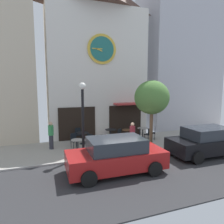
{
  "coord_description": "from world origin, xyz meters",
  "views": [
    {
      "loc": [
        -4.69,
        -9.92,
        3.85
      ],
      "look_at": [
        -0.29,
        2.12,
        2.14
      ],
      "focal_mm": 32.92,
      "sensor_mm": 36.0,
      "label": 1
    }
  ],
  "objects": [
    {
      "name": "ground_plane",
      "position": [
        0.0,
        -0.38,
        -0.02
      ],
      "size": [
        26.62,
        9.27,
        0.13
      ],
      "color": "#9E998E"
    },
    {
      "name": "clock_building",
      "position": [
        -0.29,
        5.55,
        6.19
      ],
      "size": [
        7.37,
        3.98,
        11.95
      ],
      "color": "silver",
      "rests_on": "ground_plane"
    },
    {
      "name": "neighbor_building_right",
      "position": [
        7.79,
        6.41,
        7.65
      ],
      "size": [
        6.85,
        4.34,
        15.3
      ],
      "color": "#B2B2BC",
      "rests_on": "ground_plane"
    },
    {
      "name": "street_lamp",
      "position": [
        -2.47,
        0.63,
        2.02
      ],
      "size": [
        0.36,
        0.36,
        3.97
      ],
      "color": "black",
      "rests_on": "ground_plane"
    },
    {
      "name": "street_tree",
      "position": [
        1.64,
        0.58,
        3.09
      ],
      "size": [
        2.09,
        1.88,
        4.11
      ],
      "color": "brown",
      "rests_on": "ground_plane"
    },
    {
      "name": "cafe_table_center_left",
      "position": [
        -2.65,
        1.52,
        0.51
      ],
      "size": [
        0.69,
        0.69,
        0.72
      ],
      "color": "black",
      "rests_on": "ground_plane"
    },
    {
      "name": "cafe_table_center",
      "position": [
        -2.0,
        3.01,
        0.56
      ],
      "size": [
        0.79,
        0.79,
        0.76
      ],
      "color": "black",
      "rests_on": "ground_plane"
    },
    {
      "name": "cafe_table_center_right",
      "position": [
        0.09,
        3.43,
        0.54
      ],
      "size": [
        0.8,
        0.8,
        0.72
      ],
      "color": "black",
      "rests_on": "ground_plane"
    },
    {
      "name": "cafe_table_near_curb",
      "position": [
        1.07,
        2.78,
        0.53
      ],
      "size": [
        0.7,
        0.7,
        0.76
      ],
      "color": "black",
      "rests_on": "ground_plane"
    },
    {
      "name": "cafe_table_rightmost",
      "position": [
        2.39,
        2.98,
        0.55
      ],
      "size": [
        0.78,
        0.78,
        0.74
      ],
      "color": "black",
      "rests_on": "ground_plane"
    },
    {
      "name": "cafe_chair_corner",
      "position": [
        1.69,
        2.29,
        0.53
      ],
      "size": [
        0.53,
        0.53,
        0.9
      ],
      "color": "black",
      "rests_on": "ground_plane"
    },
    {
      "name": "cafe_chair_facing_wall",
      "position": [
        -2.15,
        3.85,
        0.53
      ],
      "size": [
        0.43,
        0.43,
        0.9
      ],
      "color": "black",
      "rests_on": "ground_plane"
    },
    {
      "name": "cafe_chair_mid_row",
      "position": [
        -2.67,
        2.37,
        0.53
      ],
      "size": [
        0.5,
        0.5,
        0.9
      ],
      "color": "black",
      "rests_on": "ground_plane"
    },
    {
      "name": "cafe_chair_curbside",
      "position": [
        1.76,
        3.47,
        0.53
      ],
      "size": [
        0.55,
        0.55,
        0.9
      ],
      "color": "black",
      "rests_on": "ground_plane"
    },
    {
      "name": "cafe_chair_near_lamp",
      "position": [
        -1.87,
        1.87,
        0.53
      ],
      "size": [
        0.56,
        0.56,
        0.9
      ],
      "color": "black",
      "rests_on": "ground_plane"
    },
    {
      "name": "cafe_chair_by_entrance",
      "position": [
        2.43,
        2.13,
        0.53
      ],
      "size": [
        0.48,
        0.48,
        0.9
      ],
      "color": "black",
      "rests_on": "ground_plane"
    },
    {
      "name": "cafe_chair_outer",
      "position": [
        2.98,
        2.45,
        0.53
      ],
      "size": [
        0.55,
        0.55,
        0.9
      ],
      "color": "black",
      "rests_on": "ground_plane"
    },
    {
      "name": "cafe_chair_under_awning",
      "position": [
        0.36,
        2.68,
        0.53
      ],
      "size": [
        0.55,
        0.55,
        0.9
      ],
      "color": "black",
      "rests_on": "ground_plane"
    },
    {
      "name": "pedestrian_maroon",
      "position": [
        0.48,
        0.73,
        0.86
      ],
      "size": [
        0.39,
        0.39,
        1.67
      ],
      "color": "#2D2D38",
      "rests_on": "ground_plane"
    },
    {
      "name": "pedestrian_green",
      "position": [
        -4.01,
        2.61,
        0.86
      ],
      "size": [
        0.39,
        0.39,
        1.67
      ],
      "color": "#2D2D38",
      "rests_on": "ground_plane"
    },
    {
      "name": "parked_car_red",
      "position": [
        -1.54,
        -1.82,
        0.76
      ],
      "size": [
        4.34,
        2.1,
        1.55
      ],
      "color": "maroon",
      "rests_on": "ground_plane"
    },
    {
      "name": "parked_car_black",
      "position": [
        3.97,
        -1.42,
        0.76
      ],
      "size": [
        4.32,
        2.06,
        1.55
      ],
      "color": "black",
      "rests_on": "ground_plane"
    }
  ]
}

